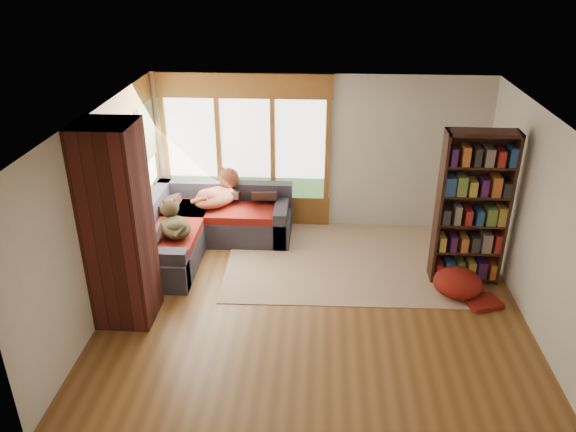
% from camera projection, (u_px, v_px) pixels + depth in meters
% --- Properties ---
extents(floor, '(5.50, 5.50, 0.00)m').
position_uv_depth(floor, '(314.00, 306.00, 7.56)').
color(floor, brown).
rests_on(floor, ground).
extents(ceiling, '(5.50, 5.50, 0.00)m').
position_uv_depth(ceiling, '(318.00, 118.00, 6.44)').
color(ceiling, white).
extents(wall_back, '(5.50, 0.04, 2.60)m').
position_uv_depth(wall_back, '(318.00, 153.00, 9.25)').
color(wall_back, silver).
rests_on(wall_back, ground).
extents(wall_front, '(5.50, 0.04, 2.60)m').
position_uv_depth(wall_front, '(311.00, 348.00, 4.75)').
color(wall_front, silver).
rests_on(wall_front, ground).
extents(wall_left, '(0.04, 5.00, 2.60)m').
position_uv_depth(wall_left, '(100.00, 213.00, 7.15)').
color(wall_left, silver).
rests_on(wall_left, ground).
extents(wall_right, '(0.04, 5.00, 2.60)m').
position_uv_depth(wall_right, '(541.00, 225.00, 6.85)').
color(wall_right, silver).
rests_on(wall_right, ground).
extents(windows_back, '(2.82, 0.10, 1.90)m').
position_uv_depth(windows_back, '(246.00, 149.00, 9.27)').
color(windows_back, '#8F5B24').
rests_on(windows_back, wall_back).
extents(windows_left, '(0.10, 2.62, 1.90)m').
position_uv_depth(windows_left, '(131.00, 175.00, 8.21)').
color(windows_left, '#8F5B24').
rests_on(windows_left, wall_left).
extents(roller_blind, '(0.03, 0.72, 0.90)m').
position_uv_depth(roller_blind, '(147.00, 132.00, 8.78)').
color(roller_blind, '#6E8D57').
rests_on(roller_blind, wall_left).
extents(brick_chimney, '(0.70, 0.70, 2.60)m').
position_uv_depth(brick_chimney, '(118.00, 227.00, 6.82)').
color(brick_chimney, '#471914').
rests_on(brick_chimney, ground).
extents(sectional_sofa, '(2.20, 2.20, 0.80)m').
position_uv_depth(sectional_sofa, '(195.00, 226.00, 9.07)').
color(sectional_sofa, '#292730').
rests_on(sectional_sofa, ground).
extents(area_rug, '(3.49, 2.70, 0.01)m').
position_uv_depth(area_rug, '(339.00, 258.00, 8.72)').
color(area_rug, beige).
rests_on(area_rug, ground).
extents(bookshelf, '(0.96, 0.32, 2.23)m').
position_uv_depth(bookshelf, '(472.00, 209.00, 7.70)').
color(bookshelf, black).
rests_on(bookshelf, ground).
extents(pouf, '(0.79, 0.79, 0.36)m').
position_uv_depth(pouf, '(458.00, 282.00, 7.74)').
color(pouf, maroon).
rests_on(pouf, area_rug).
extents(dog_tan, '(0.92, 0.98, 0.48)m').
position_uv_depth(dog_tan, '(219.00, 192.00, 9.12)').
color(dog_tan, brown).
rests_on(dog_tan, sectional_sofa).
extents(dog_brindle, '(0.72, 0.82, 0.40)m').
position_uv_depth(dog_brindle, '(173.00, 222.00, 8.20)').
color(dog_brindle, black).
rests_on(dog_brindle, sectional_sofa).
extents(throw_pillows, '(1.98, 1.68, 0.45)m').
position_uv_depth(throw_pillows, '(200.00, 199.00, 8.92)').
color(throw_pillows, black).
rests_on(throw_pillows, sectional_sofa).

